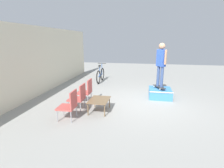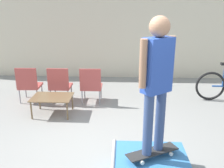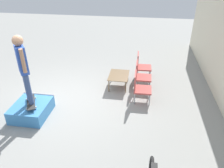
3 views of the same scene
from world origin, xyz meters
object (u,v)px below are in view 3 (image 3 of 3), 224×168
Objects in this scene: patio_chair_center at (141,75)px; patio_chair_right at (140,86)px; skateboard_on_ramp at (31,102)px; skate_ramp_box at (32,109)px; patio_chair_left at (141,65)px; person_skater at (23,65)px; coffee_table at (119,76)px.

patio_chair_right is at bearing 179.73° from patio_chair_center.
patio_chair_center reaches higher than skateboard_on_ramp.
patio_chair_left reaches higher than skate_ramp_box.
patio_chair_center reaches higher than skate_ramp_box.
person_skater reaches higher than patio_chair_left.
person_skater reaches higher than patio_chair_right.
patio_chair_center is (-2.01, 2.87, -1.06)m from person_skater.
person_skater is 2.06× the size of coffee_table.
person_skater is 1.97× the size of patio_chair_center.
skateboard_on_ramp is (0.02, 0.04, 0.27)m from skate_ramp_box.
patio_chair_center reaches higher than coffee_table.
coffee_table is at bearing 89.69° from patio_chair_center.
coffee_table reaches higher than skate_ramp_box.
patio_chair_left is at bearing 137.37° from coffee_table.
patio_chair_right reaches higher than skateboard_on_ramp.
coffee_table is 0.96× the size of patio_chair_left.
patio_chair_left is (-2.81, 2.87, -1.06)m from person_skater.
patio_chair_right is (0.80, 0.00, 0.00)m from patio_chair_center.
patio_chair_center is (0.79, -0.00, 0.00)m from patio_chair_left.
skate_ramp_box is 1.16× the size of patio_chair_left.
patio_chair_right is (-1.19, 2.91, 0.31)m from skate_ramp_box.
skateboard_on_ramp is 4.01m from patio_chair_left.
person_skater is 3.29m from patio_chair_right.
skateboard_on_ramp is at bearing 78.85° from person_skater.
patio_chair_center is (0.00, 0.73, 0.12)m from coffee_table.
person_skater is at bearing 112.36° from patio_chair_right.
patio_chair_left is 1.59m from patio_chair_right.
patio_chair_right is (-1.22, 2.87, 0.04)m from skateboard_on_ramp.
coffee_table is 1.08m from patio_chair_right.
patio_chair_left is (-2.81, 2.87, 0.04)m from skateboard_on_ramp.
skate_ramp_box is 1.21× the size of coffee_table.
skate_ramp_box is at bearing -147.13° from skateboard_on_ramp.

